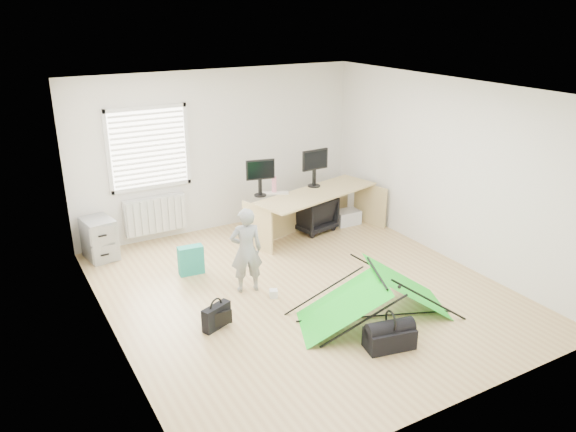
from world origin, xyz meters
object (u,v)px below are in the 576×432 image
storage_crate (347,217)px  laptop_bag (216,316)px  person (246,250)px  monitor_left (260,183)px  duffel_bag (389,338)px  office_chair (312,213)px  desk (317,214)px  thermos (274,185)px  kite (376,295)px  monitor_right (314,173)px  filing_cabinet (99,239)px

storage_crate → laptop_bag: size_ratio=1.12×
person → monitor_left: bearing=-109.0°
laptop_bag → duffel_bag: 2.05m
person → laptop_bag: 1.09m
monitor_left → office_chair: (0.96, -0.05, -0.68)m
desk → thermos: size_ratio=8.17×
office_chair → kite: bearing=61.4°
monitor_right → storage_crate: size_ratio=1.12×
filing_cabinet → storage_crate: (4.12, -0.69, -0.19)m
monitor_right → storage_crate: bearing=-13.5°
monitor_right → storage_crate: (0.63, -0.11, -0.88)m
duffel_bag → laptop_bag: bearing=150.0°
desk → laptop_bag: bearing=-159.0°
monitor_left → kite: monitor_left is taller
monitor_left → duffel_bag: size_ratio=0.83×
filing_cabinet → monitor_right: bearing=-18.3°
monitor_left → monitor_right: (1.02, -0.00, 0.01)m
person → duffel_bag: person is taller
storage_crate → thermos: bearing=174.8°
monitor_right → kite: size_ratio=0.25×
office_chair → monitor_left: bearing=-15.1°
office_chair → duffel_bag: office_chair is taller
monitor_right → office_chair: monitor_right is taller
desk → office_chair: bearing=60.0°
filing_cabinet → duffel_bag: 4.70m
monitor_right → storage_crate: monitor_right is taller
desk → duffel_bag: size_ratio=4.03×
laptop_bag → duffel_bag: (1.54, -1.36, -0.03)m
person → storage_crate: size_ratio=2.70×
monitor_left → office_chair: size_ratio=0.69×
thermos → laptop_bag: bearing=-132.1°
person → laptop_bag: person is taller
person → storage_crate: bearing=-138.3°
filing_cabinet → monitor_right: size_ratio=1.29×
filing_cabinet → duffel_bag: filing_cabinet is taller
kite → storage_crate: kite is taller
desk → kite: bearing=-121.4°
laptop_bag → person: bearing=19.3°
monitor_left → person: bearing=-110.8°
monitor_left → laptop_bag: size_ratio=1.18×
desk → thermos: (-0.63, 0.32, 0.52)m
office_chair → kite: same height
filing_cabinet → office_chair: size_ratio=0.94×
filing_cabinet → monitor_left: monitor_left is taller
laptop_bag → filing_cabinet: bearing=82.5°
monitor_left → laptop_bag: (-1.70, -2.16, -0.84)m
filing_cabinet → storage_crate: size_ratio=1.44×
thermos → office_chair: size_ratio=0.41×
laptop_bag → kite: bearing=-46.0°
filing_cabinet → person: 2.56m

